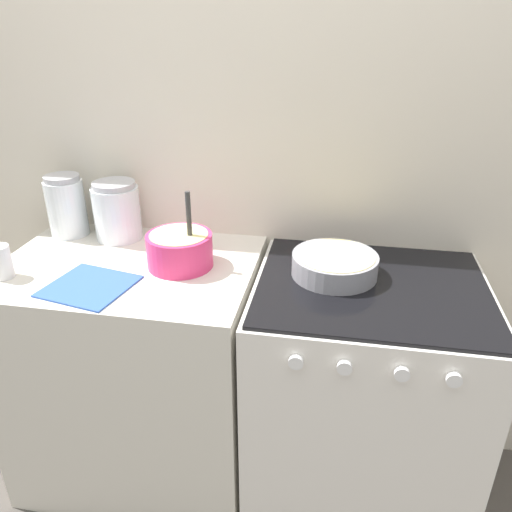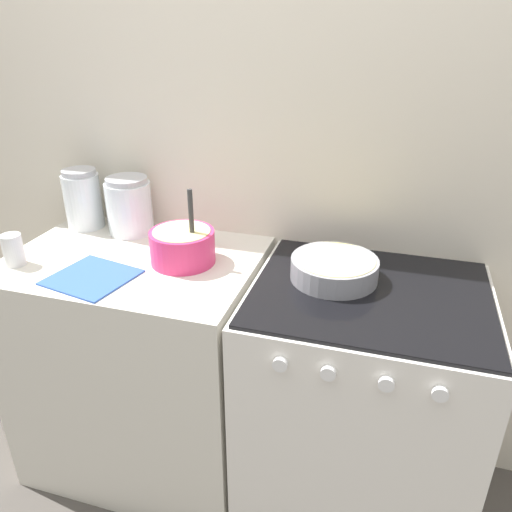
% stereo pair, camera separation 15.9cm
% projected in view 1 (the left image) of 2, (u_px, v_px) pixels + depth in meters
% --- Properties ---
extents(wall_back, '(4.69, 0.05, 2.40)m').
position_uv_depth(wall_back, '(269.00, 152.00, 1.74)').
color(wall_back, beige).
rests_on(wall_back, ground_plane).
extents(countertop_cabinet, '(0.84, 0.61, 0.89)m').
position_uv_depth(countertop_cabinet, '(140.00, 371.00, 1.84)').
color(countertop_cabinet, silver).
rests_on(countertop_cabinet, ground_plane).
extents(stove, '(0.72, 0.63, 0.89)m').
position_uv_depth(stove, '(359.00, 398.00, 1.72)').
color(stove, white).
rests_on(stove, ground_plane).
extents(mixing_bowl, '(0.21, 0.21, 0.26)m').
position_uv_depth(mixing_bowl, '(180.00, 248.00, 1.61)').
color(mixing_bowl, '#E0336B').
rests_on(mixing_bowl, countertop_cabinet).
extents(baking_pan, '(0.27, 0.27, 0.07)m').
position_uv_depth(baking_pan, '(335.00, 264.00, 1.56)').
color(baking_pan, gray).
rests_on(baking_pan, stove).
extents(storage_jar_left, '(0.14, 0.14, 0.23)m').
position_uv_depth(storage_jar_left, '(67.00, 210.00, 1.84)').
color(storage_jar_left, silver).
rests_on(storage_jar_left, countertop_cabinet).
extents(storage_jar_middle, '(0.17, 0.17, 0.21)m').
position_uv_depth(storage_jar_middle, '(117.00, 215.00, 1.81)').
color(storage_jar_middle, silver).
rests_on(storage_jar_middle, countertop_cabinet).
extents(tin_can, '(0.06, 0.06, 0.11)m').
position_uv_depth(tin_can, '(1.00, 262.00, 1.54)').
color(tin_can, silver).
rests_on(tin_can, countertop_cabinet).
extents(recipe_page, '(0.28, 0.27, 0.01)m').
position_uv_depth(recipe_page, '(89.00, 286.00, 1.51)').
color(recipe_page, '#3359B2').
rests_on(recipe_page, countertop_cabinet).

